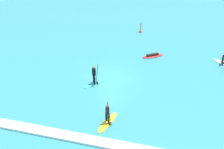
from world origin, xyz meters
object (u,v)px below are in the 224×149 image
Objects in this scene: marker_buoy at (141,31)px; surfer_on_white_board at (224,60)px; surfer_on_red_board at (153,55)px; surfer_on_teal_board at (94,78)px; surfer_on_yellow_board at (108,118)px.

surfer_on_white_board is at bearing -33.53° from marker_buoy.
surfer_on_white_board is 1.78× the size of marker_buoy.
surfer_on_teal_board is (-4.47, -7.19, 0.47)m from surfer_on_red_board.
surfer_on_teal_board reaches higher than surfer_on_red_board.
marker_buoy is at bearing 75.81° from surfer_on_red_board.
surfer_on_teal_board is at bearing -139.37° from surfer_on_yellow_board.
surfer_on_yellow_board is 1.19× the size of surfer_on_teal_board.
surfer_on_white_board is (7.50, 0.19, 0.31)m from surfer_on_red_board.
surfer_on_red_board is at bearing 3.22° from surfer_on_teal_board.
surfer_on_red_board is 0.88× the size of surfer_on_yellow_board.
surfer_on_teal_board reaches higher than surfer_on_yellow_board.
surfer_on_yellow_board is (-1.70, -12.36, 0.32)m from surfer_on_red_board.
surfer_on_white_board reaches higher than marker_buoy.
surfer_on_yellow_board is at bearing -87.25° from marker_buoy.
surfer_on_teal_board is at bearing -156.86° from surfer_on_red_board.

